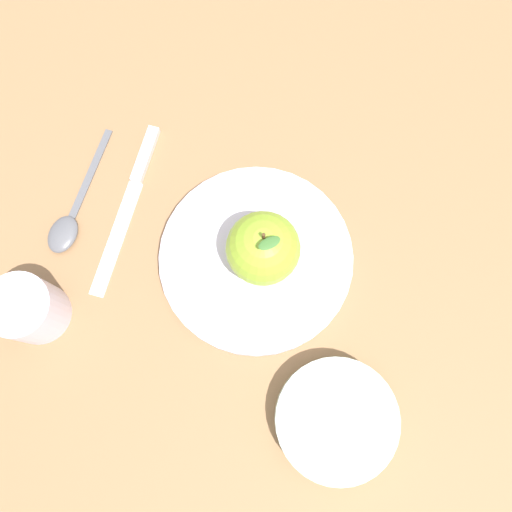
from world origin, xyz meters
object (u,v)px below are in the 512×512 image
(dinner_plate, at_px, (256,258))
(knife, at_px, (132,193))
(side_bowl, at_px, (336,420))
(spoon, at_px, (69,220))
(apple, at_px, (263,248))
(cup, at_px, (28,309))

(dinner_plate, bearing_deg, knife, -152.71)
(side_bowl, relative_size, spoon, 0.89)
(side_bowl, bearing_deg, apple, 169.62)
(side_bowl, relative_size, cup, 1.85)
(cup, relative_size, spoon, 0.48)
(cup, xyz_separation_m, knife, (-0.07, 0.16, -0.03))
(side_bowl, height_order, knife, side_bowl)
(dinner_plate, bearing_deg, spoon, -136.01)
(cup, distance_m, knife, 0.18)
(cup, bearing_deg, spoon, 134.36)
(side_bowl, xyz_separation_m, knife, (-0.36, -0.05, -0.02))
(knife, bearing_deg, spoon, -97.99)
(dinner_plate, height_order, knife, dinner_plate)
(dinner_plate, relative_size, knife, 1.27)
(dinner_plate, bearing_deg, cup, -109.33)
(dinner_plate, height_order, apple, apple)
(spoon, bearing_deg, apple, 44.02)
(dinner_plate, height_order, side_bowl, side_bowl)
(side_bowl, bearing_deg, dinner_plate, 171.46)
(apple, distance_m, cup, 0.27)
(spoon, bearing_deg, knife, 82.01)
(apple, height_order, side_bowl, apple)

